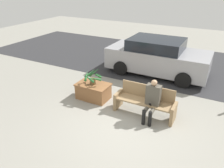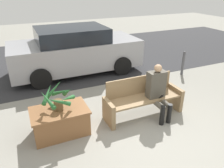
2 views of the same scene
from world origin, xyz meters
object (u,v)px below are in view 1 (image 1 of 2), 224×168
Objects in this scene: person_seated at (152,99)px; potted_plant at (93,77)px; bench at (145,101)px; parked_car at (157,57)px; planter_box at (93,91)px.

potted_plant is at bearing 173.35° from person_seated.
parked_car is (-0.68, 3.25, 0.33)m from bench.
bench is at bearing -1.73° from planter_box.
bench is 1.89m from planter_box.
parked_car reaches higher than potted_plant.
potted_plant is (-1.88, 0.06, 0.40)m from bench.
bench is 0.44× the size of parked_car.
person_seated is at bearing -74.84° from parked_car.
person_seated is 3.57m from parked_car.
bench reaches higher than planter_box.
bench is 1.65× the size of planter_box.
potted_plant is at bearing 178.15° from bench.
potted_plant is at bearing 34.36° from planter_box.
potted_plant is 0.16× the size of parked_car.
potted_plant is (0.01, 0.00, 0.52)m from planter_box.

